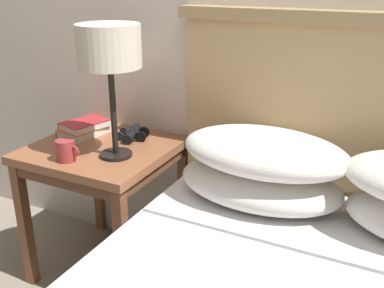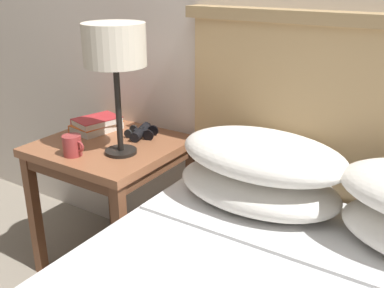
{
  "view_description": "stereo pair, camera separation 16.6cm",
  "coord_description": "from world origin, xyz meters",
  "px_view_note": "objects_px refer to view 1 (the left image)",
  "views": [
    {
      "loc": [
        0.64,
        -0.78,
        1.32
      ],
      "look_at": [
        -0.06,
        0.6,
        0.72
      ],
      "focal_mm": 42.0,
      "sensor_mm": 36.0,
      "label": 1
    },
    {
      "loc": [
        0.78,
        -0.7,
        1.32
      ],
      "look_at": [
        -0.06,
        0.6,
        0.72
      ],
      "focal_mm": 42.0,
      "sensor_mm": 36.0,
      "label": 2
    }
  ],
  "objects_px": {
    "nightstand": "(105,163)",
    "book_stacked_on_top": "(85,124)",
    "table_lamp": "(109,50)",
    "book_on_nightstand": "(84,130)",
    "coffee_mug": "(66,150)",
    "binoculars_pair": "(132,134)"
  },
  "relations": [
    {
      "from": "table_lamp",
      "to": "book_stacked_on_top",
      "type": "relative_size",
      "value": 2.28
    },
    {
      "from": "nightstand",
      "to": "binoculars_pair",
      "type": "relative_size",
      "value": 3.78
    },
    {
      "from": "book_on_nightstand",
      "to": "coffee_mug",
      "type": "bearing_deg",
      "value": -63.54
    },
    {
      "from": "table_lamp",
      "to": "book_stacked_on_top",
      "type": "xyz_separation_m",
      "value": [
        -0.27,
        0.15,
        -0.37
      ]
    },
    {
      "from": "nightstand",
      "to": "book_on_nightstand",
      "type": "distance_m",
      "value": 0.2
    },
    {
      "from": "nightstand",
      "to": "binoculars_pair",
      "type": "xyz_separation_m",
      "value": [
        0.07,
        0.12,
        0.11
      ]
    },
    {
      "from": "nightstand",
      "to": "book_on_nightstand",
      "type": "relative_size",
      "value": 2.68
    },
    {
      "from": "table_lamp",
      "to": "book_stacked_on_top",
      "type": "distance_m",
      "value": 0.49
    },
    {
      "from": "book_stacked_on_top",
      "to": "book_on_nightstand",
      "type": "bearing_deg",
      "value": 170.95
    },
    {
      "from": "nightstand",
      "to": "coffee_mug",
      "type": "bearing_deg",
      "value": -96.78
    },
    {
      "from": "table_lamp",
      "to": "binoculars_pair",
      "type": "xyz_separation_m",
      "value": [
        -0.05,
        0.2,
        -0.4
      ]
    },
    {
      "from": "nightstand",
      "to": "book_stacked_on_top",
      "type": "bearing_deg",
      "value": 154.9
    },
    {
      "from": "table_lamp",
      "to": "coffee_mug",
      "type": "distance_m",
      "value": 0.43
    },
    {
      "from": "book_on_nightstand",
      "to": "binoculars_pair",
      "type": "distance_m",
      "value": 0.23
    },
    {
      "from": "book_on_nightstand",
      "to": "table_lamp",
      "type": "bearing_deg",
      "value": -27.88
    },
    {
      "from": "nightstand",
      "to": "coffee_mug",
      "type": "xyz_separation_m",
      "value": [
        -0.02,
        -0.2,
        0.13
      ]
    },
    {
      "from": "book_stacked_on_top",
      "to": "coffee_mug",
      "type": "bearing_deg",
      "value": -64.7
    },
    {
      "from": "table_lamp",
      "to": "coffee_mug",
      "type": "relative_size",
      "value": 5.05
    },
    {
      "from": "nightstand",
      "to": "book_stacked_on_top",
      "type": "height_order",
      "value": "book_stacked_on_top"
    },
    {
      "from": "book_stacked_on_top",
      "to": "binoculars_pair",
      "type": "relative_size",
      "value": 1.39
    },
    {
      "from": "nightstand",
      "to": "book_stacked_on_top",
      "type": "distance_m",
      "value": 0.22
    },
    {
      "from": "table_lamp",
      "to": "book_on_nightstand",
      "type": "distance_m",
      "value": 0.52
    }
  ]
}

